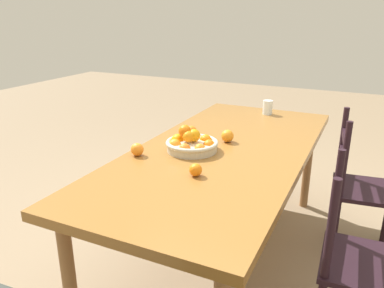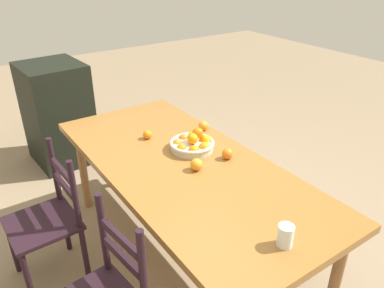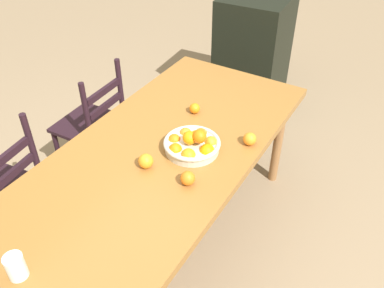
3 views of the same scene
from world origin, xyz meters
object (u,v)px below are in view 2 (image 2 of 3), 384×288
Objects in this scene: orange_loose_2 at (196,165)px; drinking_glass at (285,236)px; chair_by_cabinet at (49,221)px; orange_loose_1 at (227,154)px; dining_table at (184,172)px; orange_loose_0 at (203,126)px; orange_loose_3 at (147,135)px; cabinet at (58,114)px; fruit_bowl at (193,144)px.

orange_loose_2 is 0.75m from drinking_glass.
drinking_glass is (-0.75, 0.05, 0.02)m from orange_loose_2.
chair_by_cabinet is at bearing 32.31° from drinking_glass.
dining_table is at bearing 66.96° from orange_loose_1.
dining_table is 27.46× the size of orange_loose_2.
drinking_glass reaches higher than dining_table.
orange_loose_0 is 1.13× the size of orange_loose_3.
orange_loose_0 is at bearing -50.30° from dining_table.
cabinet is 1.69m from orange_loose_0.
orange_loose_0 is at bearing -49.19° from fruit_bowl.
cabinet is at bearing 9.56° from orange_loose_3.
fruit_bowl is 4.20× the size of orange_loose_1.
cabinet reaches higher than chair_by_cabinet.
drinking_glass is (-0.75, 0.29, 0.02)m from orange_loose_1.
drinking_glass reaches higher than orange_loose_0.
cabinet is at bearing 4.89° from drinking_glass.
fruit_bowl is at bearing -52.10° from dining_table.
orange_loose_2 is 0.54m from orange_loose_3.
drinking_glass is (-0.98, 0.18, 0.01)m from fruit_bowl.
fruit_bowl reaches higher than orange_loose_1.
drinking_glass reaches higher than orange_loose_2.
orange_loose_3 is (-1.42, -0.24, 0.28)m from cabinet.
fruit_bowl is at bearing 25.73° from orange_loose_1.
dining_table is at bearing 129.70° from orange_loose_0.
drinking_glass is at bearing 178.13° from dining_table.
orange_loose_2 is (-1.96, -0.28, 0.29)m from cabinet.
orange_loose_3 is at bearing 28.74° from fruit_bowl.
orange_loose_2 reaches higher than dining_table.
chair_by_cabinet reaches higher than orange_loose_1.
orange_loose_0 reaches higher than dining_table.
cabinet reaches higher than orange_loose_1.
orange_loose_0 reaches higher than orange_loose_3.
fruit_bowl is 0.35m from orange_loose_3.
dining_table is 19.38× the size of drinking_glass.
dining_table is 33.15× the size of orange_loose_3.
orange_loose_3 is (0.31, 0.17, -0.01)m from fruit_bowl.
orange_loose_2 is at bearing 90.53° from orange_loose_1.
orange_loose_3 is (0.54, 0.04, -0.01)m from orange_loose_2.
orange_loose_0 is at bearing -105.29° from orange_loose_3.
fruit_bowl is (-0.22, -0.94, 0.36)m from chair_by_cabinet.
orange_loose_3 is 0.58× the size of drinking_glass.
chair_by_cabinet reaches higher than dining_table.
drinking_glass reaches higher than orange_loose_1.
chair_by_cabinet is 1.47m from drinking_glass.
orange_loose_1 is 0.81m from drinking_glass.
chair_by_cabinet is 8.34× the size of drinking_glass.
drinking_glass is at bearing 169.72° from fruit_bowl.
chair_by_cabinet is 12.58× the size of orange_loose_1.
chair_by_cabinet is (0.33, 0.79, -0.26)m from dining_table.
orange_loose_1 is 0.94× the size of orange_loose_2.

